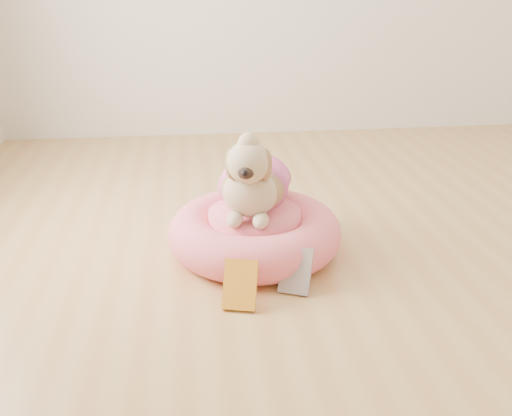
{
  "coord_description": "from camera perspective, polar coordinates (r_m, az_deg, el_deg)",
  "views": [
    {
      "loc": [
        -0.65,
        -2.01,
        1.13
      ],
      "look_at": [
        -0.39,
        0.17,
        0.23
      ],
      "focal_mm": 40.0,
      "sensor_mm": 36.0,
      "label": 1
    }
  ],
  "objects": [
    {
      "name": "pet_bed",
      "position": [
        2.47,
        -0.14,
        -2.44
      ],
      "size": [
        0.75,
        0.75,
        0.19
      ],
      "color": "#FF6372",
      "rests_on": "floor"
    },
    {
      "name": "dog",
      "position": [
        2.38,
        -0.29,
        4.09
      ],
      "size": [
        0.48,
        0.59,
        0.38
      ],
      "primitive_type": null,
      "rotation": [
        0.0,
        0.0,
        -0.24
      ],
      "color": "brown",
      "rests_on": "pet_bed"
    },
    {
      "name": "book_white",
      "position": [
        2.19,
        4.01,
        -6.25
      ],
      "size": [
        0.15,
        0.14,
        0.17
      ],
      "primitive_type": "cube",
      "rotation": [
        -0.52,
        0.0,
        -0.4
      ],
      "color": "white",
      "rests_on": "floor"
    },
    {
      "name": "floor",
      "position": [
        2.4,
        9.8,
        -6.11
      ],
      "size": [
        4.5,
        4.5,
        0.0
      ],
      "primitive_type": "plane",
      "color": "tan",
      "rests_on": "ground"
    },
    {
      "name": "book_yellow",
      "position": [
        2.09,
        -1.59,
        -7.67
      ],
      "size": [
        0.15,
        0.14,
        0.17
      ],
      "primitive_type": "cube",
      "rotation": [
        -0.53,
        0.0,
        -0.26
      ],
      "color": "yellow",
      "rests_on": "floor"
    }
  ]
}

